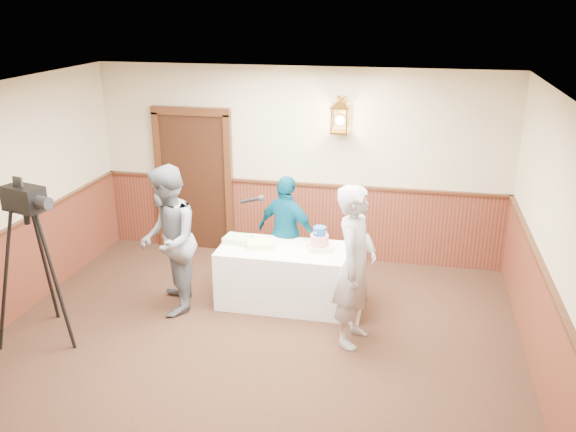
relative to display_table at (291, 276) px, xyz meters
name	(u,v)px	position (x,y,z in m)	size (l,w,h in m)	color
ground	(231,388)	(-0.22, -1.90, -0.38)	(7.00, 7.00, 0.00)	black
room_shell	(235,230)	(-0.27, -1.45, 1.15)	(6.02, 7.02, 2.81)	beige
display_table	(291,276)	(0.00, 0.00, 0.00)	(1.80, 0.80, 0.75)	white
tiered_cake	(319,240)	(0.34, 0.07, 0.49)	(0.36, 0.36, 0.29)	beige
sheet_cake_yellow	(260,244)	(-0.40, -0.01, 0.41)	(0.33, 0.26, 0.07)	#E0E589
sheet_cake_green	(238,239)	(-0.71, 0.07, 0.41)	(0.33, 0.26, 0.08)	#92CC90
interviewer	(168,241)	(-1.42, -0.46, 0.55)	(1.63, 1.07, 1.84)	slate
baker	(355,266)	(0.86, -0.74, 0.55)	(0.67, 0.44, 1.84)	#A3A3A9
assistant_p	(287,233)	(-0.15, 0.46, 0.39)	(0.90, 0.38, 1.54)	navy
tv_camera_rig	(35,273)	(-2.60, -1.41, 0.44)	(0.71, 0.66, 1.81)	black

